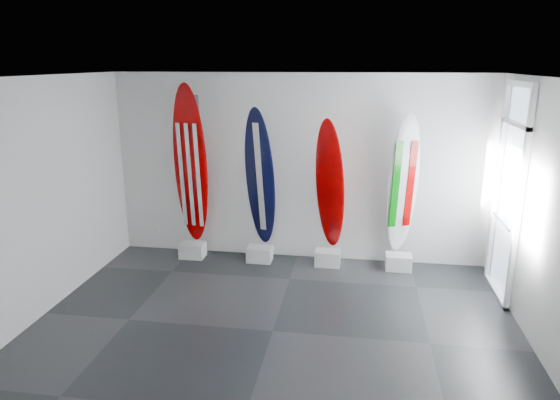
% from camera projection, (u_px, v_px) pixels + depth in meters
% --- Properties ---
extents(floor, '(6.00, 6.00, 0.00)m').
position_uv_depth(floor, '(273.00, 331.00, 6.16)').
color(floor, black).
rests_on(floor, ground).
extents(ceiling, '(6.00, 6.00, 0.00)m').
position_uv_depth(ceiling, '(272.00, 77.00, 5.37)').
color(ceiling, white).
rests_on(ceiling, wall_back).
extents(wall_back, '(6.00, 0.00, 6.00)m').
position_uv_depth(wall_back, '(298.00, 168.00, 8.15)').
color(wall_back, silver).
rests_on(wall_back, ground).
extents(wall_front, '(6.00, 0.00, 6.00)m').
position_uv_depth(wall_front, '(210.00, 321.00, 3.38)').
color(wall_front, silver).
rests_on(wall_front, ground).
extents(wall_left, '(0.00, 5.00, 5.00)m').
position_uv_depth(wall_left, '(31.00, 202.00, 6.20)').
color(wall_left, silver).
rests_on(wall_left, ground).
extents(wall_right, '(0.00, 5.00, 5.00)m').
position_uv_depth(wall_right, '(554.00, 226.00, 5.32)').
color(wall_right, silver).
rests_on(wall_right, ground).
extents(display_block_usa, '(0.40, 0.30, 0.24)m').
position_uv_depth(display_block_usa, '(193.00, 250.00, 8.46)').
color(display_block_usa, silver).
rests_on(display_block_usa, floor).
extents(surfboard_usa, '(0.63, 0.35, 2.62)m').
position_uv_depth(surfboard_usa, '(191.00, 165.00, 8.18)').
color(surfboard_usa, '#8A0000').
rests_on(surfboard_usa, display_block_usa).
extents(display_block_navy, '(0.40, 0.30, 0.24)m').
position_uv_depth(display_block_navy, '(260.00, 254.00, 8.29)').
color(display_block_navy, silver).
rests_on(display_block_navy, floor).
extents(surfboard_navy, '(0.61, 0.52, 2.27)m').
position_uv_depth(surfboard_navy, '(260.00, 178.00, 8.06)').
color(surfboard_navy, black).
rests_on(surfboard_navy, display_block_navy).
extents(display_block_swiss, '(0.40, 0.30, 0.24)m').
position_uv_depth(display_block_swiss, '(328.00, 258.00, 8.13)').
color(display_block_swiss, silver).
rests_on(display_block_swiss, floor).
extents(surfboard_swiss, '(0.60, 0.56, 2.12)m').
position_uv_depth(surfboard_swiss, '(330.00, 185.00, 7.91)').
color(surfboard_swiss, '#8A0000').
rests_on(surfboard_swiss, display_block_swiss).
extents(display_block_italy, '(0.40, 0.30, 0.24)m').
position_uv_depth(display_block_italy, '(398.00, 262.00, 7.97)').
color(display_block_italy, silver).
rests_on(display_block_italy, floor).
extents(surfboard_italy, '(0.57, 0.43, 2.22)m').
position_uv_depth(surfboard_italy, '(403.00, 185.00, 7.74)').
color(surfboard_italy, silver).
rests_on(surfboard_italy, display_block_italy).
extents(wall_outlet, '(0.09, 0.02, 0.13)m').
position_uv_depth(wall_outlet, '(157.00, 229.00, 8.79)').
color(wall_outlet, silver).
rests_on(wall_outlet, wall_back).
extents(glass_door, '(0.12, 1.16, 2.85)m').
position_uv_depth(glass_door, '(509.00, 195.00, 6.82)').
color(glass_door, white).
rests_on(glass_door, floor).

